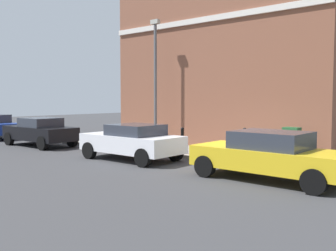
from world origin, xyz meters
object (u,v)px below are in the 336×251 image
Objects in this scene: car_black at (40,131)px; lamppost at (155,77)px; car_white at (132,141)px; bollard_far_kerb at (182,140)px; bollard_near_cabinet at (245,140)px; car_yellow at (269,155)px; utility_cabinet at (291,145)px.

lamppost reaches higher than car_black.
car_white is 1.99m from bollard_far_kerb.
lamppost is (-0.03, 4.60, 2.60)m from bollard_near_cabinet.
car_white is 0.69× the size of lamppost.
utility_cabinet is at bearing -78.00° from car_yellow.
car_white is 6.44m from car_black.
utility_cabinet reaches higher than bollard_near_cabinet.
lamppost is (2.97, -4.87, 2.59)m from car_black.
bollard_near_cabinet is at bearing -134.88° from car_white.
car_yellow is at bearing -141.32° from bollard_near_cabinet.
lamppost is at bearing 62.77° from bollard_far_kerb.
bollard_far_kerb is 3.94m from lamppost.
car_white is at bearing 0.45° from car_yellow.
utility_cabinet is at bearing -166.22° from car_black.
lamppost reaches higher than bollard_far_kerb.
car_yellow is 8.15m from lamppost.
car_white is 3.81× the size of bollard_near_cabinet.
car_black is 3.54× the size of utility_cabinet.
car_black reaches higher than bollard_far_kerb.
car_white is at bearing 120.98° from utility_cabinet.
utility_cabinet is 7.01m from lamppost.
car_black is 9.93m from bollard_near_cabinet.
car_yellow reaches higher than bollard_near_cabinet.
car_black is 6.26m from lamppost.
car_black is at bearing -0.70° from car_white.
bollard_near_cabinet is (3.01, -9.47, -0.01)m from car_black.
utility_cabinet is (2.96, -4.94, -0.03)m from car_white.
car_white is 4.31m from bollard_near_cabinet.
bollard_far_kerb is at bearing -117.23° from lamppost.
lamppost reaches higher than car_white.
utility_cabinet is 1.11× the size of bollard_far_kerb.
car_yellow is at bearing -111.15° from bollard_far_kerb.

